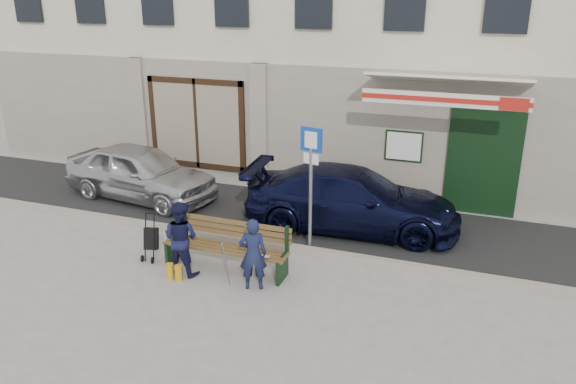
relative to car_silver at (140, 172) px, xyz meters
The scene contains 10 objects.
ground 4.93m from the car_silver, 38.47° to the right, with size 80.00×80.00×0.00m, color #9E9991.
asphalt_lane 3.88m from the car_silver, ahead, with size 60.00×3.20×0.01m, color #282828.
curb 4.16m from the car_silver, 21.90° to the right, with size 60.00×0.18×0.12m, color #9E9384.
car_silver is the anchor object (origin of this frame).
car_navy 5.36m from the car_silver, ahead, with size 1.87×4.61×1.34m, color black.
parking_sign 5.15m from the car_silver, 15.85° to the right, with size 0.46×0.14×2.51m.
bench 4.53m from the car_silver, 36.92° to the right, with size 2.40×1.17×0.98m.
man 5.43m from the car_silver, 35.71° to the right, with size 0.48×0.31×1.31m, color #151C3C.
woman 4.29m from the car_silver, 46.33° to the right, with size 0.68×0.53×1.40m, color #131535.
stroller 3.52m from the car_silver, 53.05° to the right, with size 0.32×0.41×0.91m.
Camera 1 is at (4.15, -8.07, 4.94)m, focal length 35.00 mm.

